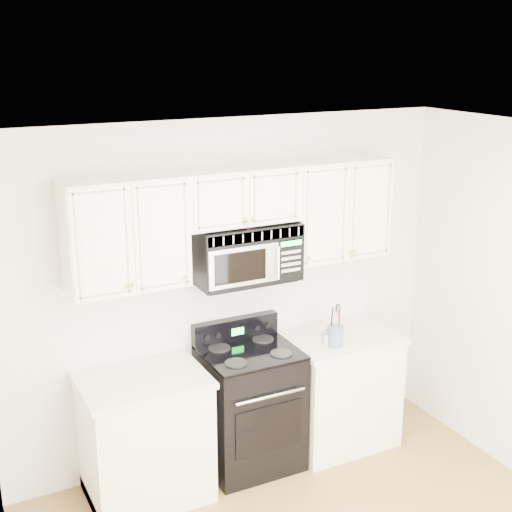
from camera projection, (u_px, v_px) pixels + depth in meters
room at (364, 391)px, 3.85m from camera, size 3.51×3.51×2.61m
base_cabinet_left at (145, 441)px, 4.98m from camera, size 0.86×0.65×0.92m
base_cabinet_right at (338, 392)px, 5.67m from camera, size 0.86×0.65×0.92m
range at (250, 406)px, 5.34m from camera, size 0.69×0.63×1.10m
upper_cabinets at (238, 215)px, 5.02m from camera, size 2.44×0.37×0.75m
microwave at (246, 253)px, 5.09m from camera, size 0.75×0.43×0.42m
utensil_crock at (335, 335)px, 5.32m from camera, size 0.12×0.12×0.33m
shaker_salt at (327, 339)px, 5.32m from camera, size 0.05×0.05×0.11m
shaker_pepper at (325, 334)px, 5.41m from camera, size 0.04×0.04×0.10m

